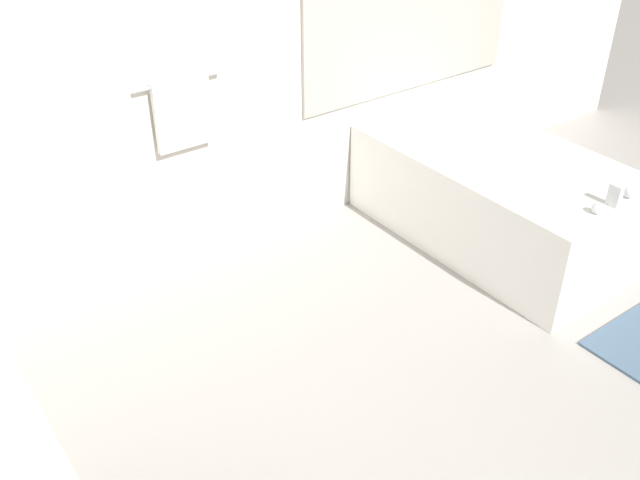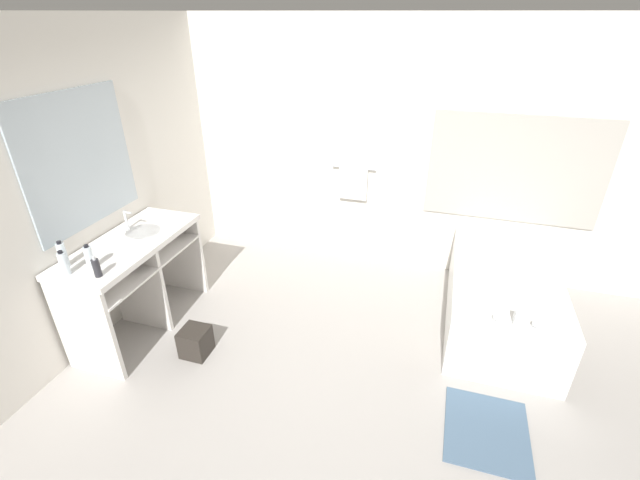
{
  "view_description": "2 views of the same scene",
  "coord_description": "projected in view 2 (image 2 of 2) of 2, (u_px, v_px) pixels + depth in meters",
  "views": [
    {
      "loc": [
        -1.81,
        -1.13,
        2.46
      ],
      "look_at": [
        -0.34,
        0.86,
        0.86
      ],
      "focal_mm": 40.0,
      "sensor_mm": 36.0,
      "label": 1
    },
    {
      "loc": [
        0.67,
        -2.34,
        2.7
      ],
      "look_at": [
        -0.37,
        1.08,
        0.78
      ],
      "focal_mm": 24.0,
      "sensor_mm": 36.0,
      "label": 2
    }
  ],
  "objects": [
    {
      "name": "soap_dispenser",
      "position": [
        97.0,
        268.0,
        3.21
      ],
      "size": [
        0.05,
        0.05,
        0.17
      ],
      "color": "#28282D",
      "rests_on": "vanity_counter"
    },
    {
      "name": "waste_bin",
      "position": [
        196.0,
        342.0,
        3.76
      ],
      "size": [
        0.23,
        0.23,
        0.26
      ],
      "color": "#2D2823",
      "rests_on": "ground_plane"
    },
    {
      "name": "sink_faucet",
      "position": [
        126.0,
        220.0,
        3.91
      ],
      "size": [
        0.09,
        0.04,
        0.18
      ],
      "color": "silver",
      "rests_on": "vanity_counter"
    },
    {
      "name": "bath_mat",
      "position": [
        486.0,
        431.0,
        3.1
      ],
      "size": [
        0.59,
        0.67,
        0.02
      ],
      "color": "slate",
      "rests_on": "ground_plane"
    },
    {
      "name": "ground_plane",
      "position": [
        325.0,
        393.0,
        3.42
      ],
      "size": [
        16.0,
        16.0,
        0.0
      ],
      "primitive_type": "plane",
      "color": "#A8A39E",
      "rests_on": "ground"
    },
    {
      "name": "bathtub",
      "position": [
        502.0,
        296.0,
        4.04
      ],
      "size": [
        0.94,
        1.72,
        0.7
      ],
      "color": "white",
      "rests_on": "ground_plane"
    },
    {
      "name": "water_bottle_3",
      "position": [
        64.0,
        263.0,
        3.23
      ],
      "size": [
        0.06,
        0.06,
        0.2
      ],
      "color": "white",
      "rests_on": "vanity_counter"
    },
    {
      "name": "wall_back_with_blinds",
      "position": [
        387.0,
        152.0,
        4.65
      ],
      "size": [
        7.4,
        0.13,
        2.7
      ],
      "color": "white",
      "rests_on": "ground_plane"
    },
    {
      "name": "wall_left_with_mirror",
      "position": [
        54.0,
        204.0,
        3.36
      ],
      "size": [
        0.08,
        7.4,
        2.7
      ],
      "color": "white",
      "rests_on": "ground_plane"
    },
    {
      "name": "water_bottle_1",
      "position": [
        63.0,
        255.0,
        3.33
      ],
      "size": [
        0.06,
        0.06,
        0.22
      ],
      "color": "white",
      "rests_on": "vanity_counter"
    },
    {
      "name": "vanity_counter",
      "position": [
        136.0,
        265.0,
        3.87
      ],
      "size": [
        0.6,
        1.36,
        0.92
      ],
      "color": "white",
      "rests_on": "ground_plane"
    },
    {
      "name": "water_bottle_2",
      "position": [
        89.0,
        257.0,
        3.3
      ],
      "size": [
        0.06,
        0.06,
        0.21
      ],
      "color": "white",
      "rests_on": "vanity_counter"
    }
  ]
}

